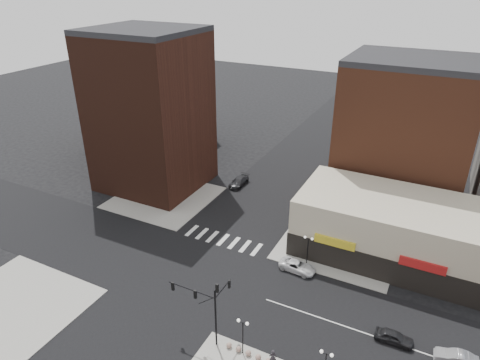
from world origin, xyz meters
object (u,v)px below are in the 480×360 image
at_px(street_lamp_se_a, 243,329).
at_px(dark_sedan_north, 239,182).
at_px(pedestrian, 273,358).
at_px(street_lamp_se_b, 326,360).
at_px(dark_sedan_east, 394,337).
at_px(street_lamp_ne, 308,244).
at_px(silver_sedan, 456,358).
at_px(white_suv, 297,266).
at_px(traffic_signal, 209,301).

bearing_deg(street_lamp_se_a, dark_sedan_north, 117.56).
relative_size(dark_sedan_north, pedestrian, 2.54).
bearing_deg(street_lamp_se_b, dark_sedan_east, 59.32).
xyz_separation_m(street_lamp_ne, dark_sedan_north, (-17.68, 15.95, -2.58)).
xyz_separation_m(street_lamp_se_b, silver_sedan, (10.47, 8.17, -2.65)).
bearing_deg(pedestrian, street_lamp_ne, -118.99).
relative_size(street_lamp_ne, white_suv, 0.91).
bearing_deg(silver_sedan, street_lamp_se_a, -71.93).
height_order(silver_sedan, pedestrian, pedestrian).
xyz_separation_m(traffic_signal, street_lamp_se_b, (11.76, -0.17, -1.67)).
bearing_deg(street_lamp_se_b, dark_sedan_north, 127.68).
bearing_deg(dark_sedan_east, street_lamp_ne, 55.15).
bearing_deg(dark_sedan_east, street_lamp_se_a, 121.15).
bearing_deg(white_suv, street_lamp_ne, -19.95).
xyz_separation_m(street_lamp_ne, silver_sedan, (17.47, -7.83, -2.65)).
xyz_separation_m(street_lamp_se_a, dark_sedan_east, (12.83, 8.13, -2.65)).
bearing_deg(street_lamp_ne, white_suv, -114.14).
distance_m(traffic_signal, dark_sedan_north, 34.57).
bearing_deg(dark_sedan_east, silver_sedan, -90.87).
height_order(street_lamp_se_b, silver_sedan, street_lamp_se_b).
height_order(white_suv, dark_sedan_east, dark_sedan_east).
bearing_deg(street_lamp_ne, silver_sedan, -24.14).
distance_m(street_lamp_se_a, white_suv, 14.75).
bearing_deg(pedestrian, white_suv, -115.63).
bearing_deg(white_suv, dark_sedan_north, 48.45).
bearing_deg(traffic_signal, dark_sedan_east, 25.64).
relative_size(street_lamp_ne, dark_sedan_east, 1.10).
relative_size(traffic_signal, white_suv, 1.71).
xyz_separation_m(street_lamp_se_a, pedestrian, (3.12, 0.00, -2.21)).
bearing_deg(dark_sedan_north, pedestrian, -56.92).
bearing_deg(street_lamp_se_a, silver_sedan, 23.85).
relative_size(street_lamp_se_a, pedestrian, 2.17).
bearing_deg(traffic_signal, street_lamp_ne, 73.25).
bearing_deg(street_lamp_se_b, pedestrian, 180.00).
bearing_deg(dark_sedan_east, pedestrian, 128.73).
bearing_deg(silver_sedan, dark_sedan_north, -129.87).
relative_size(street_lamp_ne, pedestrian, 2.17).
relative_size(traffic_signal, dark_sedan_east, 2.06).
bearing_deg(white_suv, traffic_signal, 168.26).
distance_m(traffic_signal, white_suv, 15.52).
relative_size(street_lamp_se_b, pedestrian, 2.17).
relative_size(silver_sedan, dark_sedan_north, 0.80).
height_order(traffic_signal, dark_sedan_east, traffic_signal).
xyz_separation_m(traffic_signal, pedestrian, (6.88, -0.17, -3.88)).
bearing_deg(silver_sedan, white_suv, -115.02).
distance_m(street_lamp_se_b, silver_sedan, 13.54).
distance_m(traffic_signal, street_lamp_se_b, 11.88).
bearing_deg(silver_sedan, street_lamp_se_b, -57.83).
distance_m(street_lamp_se_a, silver_sedan, 20.37).
xyz_separation_m(silver_sedan, pedestrian, (-15.35, -8.17, 0.44)).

